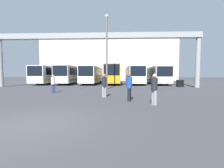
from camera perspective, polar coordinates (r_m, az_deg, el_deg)
ground_plane at (r=5.77m, az=-28.26°, el=-13.47°), size 200.00×200.00×0.00m
building_backdrop at (r=48.54m, az=-1.08°, el=9.30°), size 39.27×12.00×13.08m
overhead_gantry at (r=20.43m, az=-5.97°, el=15.47°), size 26.79×0.80×7.06m
bus_slot_0 at (r=30.73m, az=-21.62°, el=3.53°), size 2.56×12.48×3.09m
bus_slot_1 at (r=28.28m, az=-15.44°, el=3.70°), size 2.47×10.17×3.12m
bus_slot_2 at (r=28.38m, az=-7.38°, el=3.73°), size 2.49×12.24×3.06m
bus_slot_3 at (r=27.19m, az=0.35°, el=4.07°), size 2.59×10.63×3.33m
bus_slot_4 at (r=28.16m, az=8.26°, el=3.70°), size 2.51×12.29×3.04m
bus_slot_5 at (r=28.48m, az=16.05°, el=3.53°), size 2.54×11.62×2.97m
pedestrian_far_center at (r=9.39m, az=6.62°, el=-0.93°), size 0.36×0.36×1.73m
pedestrian_mid_right at (r=14.51m, az=-21.54°, el=0.24°), size 0.34×0.34×1.65m
pedestrian_near_right at (r=8.46m, az=15.81°, el=-1.65°), size 0.35×0.35×1.70m
pedestrian_near_left at (r=10.90m, az=-2.98°, el=-0.36°), size 0.36×0.36×1.71m
tire_stack at (r=22.68m, az=24.46°, el=0.26°), size 1.04×1.04×0.96m
lamp_post at (r=17.53m, az=-2.02°, el=13.15°), size 0.36×0.36×8.43m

